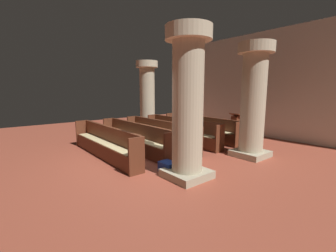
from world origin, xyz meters
TOP-DOWN VIEW (x-y plane):
  - ground_plane at (0.00, 0.00)m, footprint 19.20×19.20m
  - back_wall at (0.00, 6.08)m, footprint 10.00×0.16m
  - pew_row_0 at (-1.09, 3.51)m, footprint 3.90×0.46m
  - pew_row_1 at (-1.09, 2.45)m, footprint 3.90×0.46m
  - pew_row_2 at (-1.09, 1.40)m, footprint 3.90×0.47m
  - pew_row_3 at (-1.09, 0.34)m, footprint 3.90×0.46m
  - pew_row_4 at (-1.09, -0.72)m, footprint 3.90×0.46m
  - pillar_aisle_side at (1.72, 2.83)m, footprint 1.04×1.04m
  - pillar_far_side at (-3.84, 2.74)m, footprint 1.04×1.04m
  - pillar_aisle_rear at (1.72, 0.09)m, footprint 1.02×1.02m
  - lectern at (-0.15, 4.74)m, footprint 0.48×0.45m
  - hymn_book at (0.02, 1.58)m, footprint 0.13×0.18m
  - kneeler_box_blue at (1.18, -0.05)m, footprint 0.44×0.32m

SIDE VIEW (x-z plane):
  - ground_plane at x=0.00m, z-range 0.00..0.00m
  - kneeler_box_blue at x=1.18m, z-range 0.00..0.27m
  - lectern at x=-0.15m, z-range -0.09..0.99m
  - pew_row_0 at x=-1.09m, z-range 0.02..0.96m
  - pew_row_1 at x=-1.09m, z-range 0.02..0.96m
  - pew_row_2 at x=-1.09m, z-range 0.02..0.96m
  - pew_row_3 at x=-1.09m, z-range 0.02..0.96m
  - pew_row_4 at x=-1.09m, z-range 0.02..0.96m
  - hymn_book at x=0.02m, z-range 0.93..0.96m
  - pillar_aisle_side at x=1.72m, z-range 0.07..3.47m
  - pillar_far_side at x=-3.84m, z-range 0.07..3.47m
  - pillar_aisle_rear at x=1.72m, z-range 0.07..3.47m
  - back_wall at x=0.00m, z-range 0.00..4.50m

